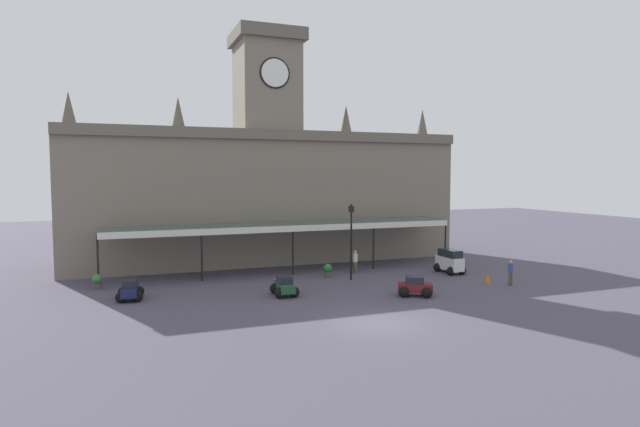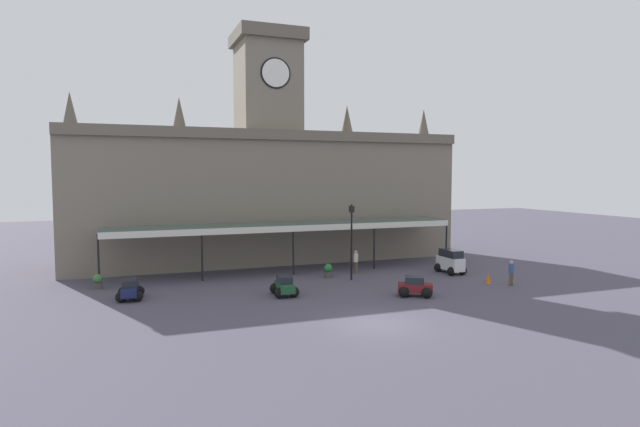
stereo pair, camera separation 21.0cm
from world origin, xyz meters
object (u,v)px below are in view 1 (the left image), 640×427
object	(u,v)px
car_navy_sedan	(130,291)
car_maroon_sedan	(415,288)
car_green_sedan	(284,287)
pedestrian_near_entrance	(355,261)
victorian_lamppost	(351,233)
pedestrian_beside_cars	(511,272)
traffic_cone	(488,278)
car_white_van	(450,262)
planter_forecourt_centre	(328,271)
planter_near_kerb	(97,282)

from	to	relation	value
car_navy_sedan	car_maroon_sedan	size ratio (longest dim) A/B	0.95
car_navy_sedan	car_green_sedan	bearing A→B (deg)	-14.00
pedestrian_near_entrance	victorian_lamppost	xyz separation A→B (m)	(-1.38, -2.29, 2.34)
car_green_sedan	victorian_lamppost	bearing A→B (deg)	26.64
car_maroon_sedan	pedestrian_beside_cars	distance (m)	7.50
pedestrian_near_entrance	traffic_cone	world-z (taller)	pedestrian_near_entrance
car_navy_sedan	pedestrian_beside_cars	world-z (taller)	pedestrian_beside_cars
traffic_cone	car_white_van	bearing A→B (deg)	94.62
car_maroon_sedan	planter_forecourt_centre	size ratio (longest dim) A/B	2.34
car_white_van	pedestrian_beside_cars	bearing A→B (deg)	-77.01
pedestrian_near_entrance	planter_near_kerb	xyz separation A→B (m)	(-17.74, 0.77, -0.42)
car_maroon_sedan	pedestrian_near_entrance	size ratio (longest dim) A/B	1.35
car_maroon_sedan	pedestrian_beside_cars	size ratio (longest dim) A/B	1.35
pedestrian_near_entrance	planter_forecourt_centre	size ratio (longest dim) A/B	1.74
car_green_sedan	planter_near_kerb	bearing A→B (deg)	150.95
pedestrian_near_entrance	planter_near_kerb	size ratio (longest dim) A/B	1.74
car_white_van	traffic_cone	bearing A→B (deg)	-85.38
car_navy_sedan	planter_forecourt_centre	bearing A→B (deg)	8.89
car_maroon_sedan	planter_forecourt_centre	distance (m)	7.72
car_white_van	pedestrian_near_entrance	bearing A→B (deg)	158.29
car_green_sedan	pedestrian_near_entrance	bearing A→B (deg)	36.01
victorian_lamppost	planter_near_kerb	distance (m)	16.87
planter_forecourt_centre	victorian_lamppost	bearing A→B (deg)	-49.83
car_green_sedan	pedestrian_near_entrance	distance (m)	8.77
car_white_van	car_maroon_sedan	size ratio (longest dim) A/B	1.07
traffic_cone	car_navy_sedan	bearing A→B (deg)	171.08
victorian_lamppost	planter_near_kerb	size ratio (longest dim) A/B	5.49
traffic_cone	car_green_sedan	bearing A→B (deg)	174.35
pedestrian_near_entrance	victorian_lamppost	world-z (taller)	victorian_lamppost
car_navy_sedan	pedestrian_near_entrance	size ratio (longest dim) A/B	1.27
victorian_lamppost	planter_forecourt_centre	world-z (taller)	victorian_lamppost
car_maroon_sedan	planter_forecourt_centre	xyz separation A→B (m)	(-2.77, 7.21, -0.01)
traffic_cone	planter_near_kerb	world-z (taller)	planter_near_kerb
car_navy_sedan	pedestrian_beside_cars	bearing A→B (deg)	-11.42
car_maroon_sedan	planter_forecourt_centre	bearing A→B (deg)	111.02
victorian_lamppost	traffic_cone	xyz separation A→B (m)	(8.20, -4.24, -2.92)
car_navy_sedan	traffic_cone	xyz separation A→B (m)	(22.65, -3.56, -0.17)
car_navy_sedan	victorian_lamppost	bearing A→B (deg)	2.70
car_green_sedan	pedestrian_near_entrance	world-z (taller)	pedestrian_near_entrance
traffic_cone	pedestrian_beside_cars	bearing A→B (deg)	-54.13
pedestrian_near_entrance	planter_near_kerb	bearing A→B (deg)	177.51
car_white_van	pedestrian_near_entrance	xyz separation A→B (m)	(-6.51, 2.59, 0.10)
car_maroon_sedan	planter_near_kerb	xyz separation A→B (m)	(-17.95, 8.87, -0.01)
pedestrian_near_entrance	traffic_cone	bearing A→B (deg)	-43.71
traffic_cone	planter_forecourt_centre	distance (m)	10.94
planter_forecourt_centre	car_maroon_sedan	bearing A→B (deg)	-68.98
planter_near_kerb	planter_forecourt_centre	xyz separation A→B (m)	(15.18, -1.66, 0.00)
car_green_sedan	pedestrian_near_entrance	xyz separation A→B (m)	(7.08, 5.15, 0.41)
pedestrian_beside_cars	planter_forecourt_centre	world-z (taller)	pedestrian_beside_cars
planter_near_kerb	planter_forecourt_centre	bearing A→B (deg)	-6.25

